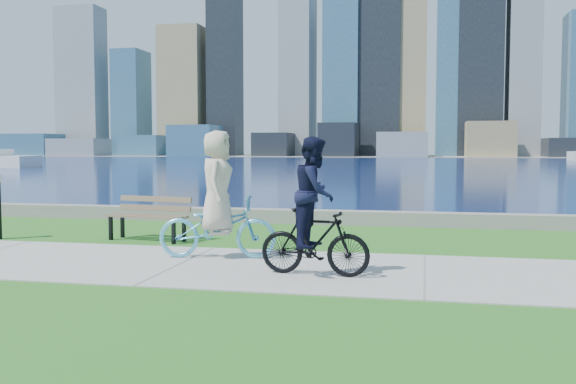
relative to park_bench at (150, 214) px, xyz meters
name	(u,v)px	position (x,y,z in m)	size (l,w,h in m)	color
ground	(180,265)	(1.70, -2.58, -0.56)	(320.00, 320.00, 0.00)	#1F5A17
concrete_path	(180,264)	(1.70, -2.58, -0.55)	(80.00, 3.50, 0.02)	gray
seawall	(269,216)	(1.70, 3.62, -0.39)	(90.00, 0.50, 0.35)	slate
bay_water	(393,163)	(1.70, 69.42, -0.56)	(320.00, 131.00, 0.01)	#0C1C4D
far_shore	(406,156)	(1.70, 127.42, -0.50)	(320.00, 30.00, 0.12)	gray
city_skyline	(415,47)	(3.25, 127.54, 22.62)	(175.90, 23.74, 76.00)	navy
park_bench	(150,214)	(0.00, 0.00, 0.00)	(1.86, 0.92, 0.92)	black
cyclist_woman	(217,211)	(2.13, -1.88, 0.29)	(1.04, 2.16, 2.24)	#5EBEE4
cyclist_man	(315,217)	(4.07, -3.07, 0.34)	(0.70, 1.74, 2.10)	black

